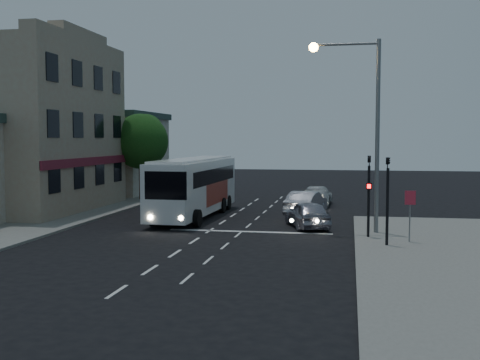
% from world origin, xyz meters
% --- Properties ---
extents(ground, '(120.00, 120.00, 0.00)m').
position_xyz_m(ground, '(0.00, 0.00, 0.00)').
color(ground, black).
extents(sidewalk_far, '(12.00, 50.00, 0.12)m').
position_xyz_m(sidewalk_far, '(-13.00, 8.00, 0.06)').
color(sidewalk_far, slate).
rests_on(sidewalk_far, ground).
extents(road_markings, '(8.00, 30.55, 0.01)m').
position_xyz_m(road_markings, '(1.29, 3.31, 0.00)').
color(road_markings, silver).
rests_on(road_markings, ground).
extents(tour_bus, '(2.64, 11.10, 3.39)m').
position_xyz_m(tour_bus, '(-2.05, 6.83, 1.83)').
color(tour_bus, silver).
rests_on(tour_bus, ground).
extents(car_suv, '(2.83, 4.38, 1.39)m').
position_xyz_m(car_suv, '(4.67, 3.80, 0.69)').
color(car_suv, '#9696A5').
rests_on(car_suv, ground).
extents(car_sedan_a, '(2.34, 4.62, 1.45)m').
position_xyz_m(car_sedan_a, '(4.25, 8.58, 0.73)').
color(car_sedan_a, '#B1B1BC').
rests_on(car_sedan_a, ground).
extents(car_sedan_b, '(2.04, 4.66, 1.33)m').
position_xyz_m(car_sedan_b, '(4.58, 14.15, 0.67)').
color(car_sedan_b, silver).
rests_on(car_sedan_b, ground).
extents(traffic_signal_main, '(0.25, 0.35, 4.10)m').
position_xyz_m(traffic_signal_main, '(7.60, 0.78, 2.42)').
color(traffic_signal_main, black).
rests_on(traffic_signal_main, sidewalk_near).
extents(traffic_signal_side, '(0.18, 0.15, 4.10)m').
position_xyz_m(traffic_signal_side, '(8.30, -1.20, 2.42)').
color(traffic_signal_side, black).
rests_on(traffic_signal_side, sidewalk_near).
extents(regulatory_sign, '(0.45, 0.12, 2.20)m').
position_xyz_m(regulatory_sign, '(9.30, -0.24, 1.60)').
color(regulatory_sign, slate).
rests_on(regulatory_sign, sidewalk_near).
extents(streetlight, '(3.32, 0.44, 9.00)m').
position_xyz_m(streetlight, '(7.34, 2.20, 5.73)').
color(streetlight, slate).
rests_on(streetlight, sidewalk_near).
extents(main_building, '(10.12, 12.00, 11.00)m').
position_xyz_m(main_building, '(-13.96, 8.00, 5.16)').
color(main_building, '#9F9883').
rests_on(main_building, sidewalk_far).
extents(low_building_north, '(9.40, 9.40, 6.50)m').
position_xyz_m(low_building_north, '(-13.50, 20.00, 3.39)').
color(low_building_north, silver).
rests_on(low_building_north, sidewalk_far).
extents(street_tree, '(4.00, 4.00, 6.20)m').
position_xyz_m(street_tree, '(-8.21, 15.02, 4.50)').
color(street_tree, black).
rests_on(street_tree, sidewalk_far).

